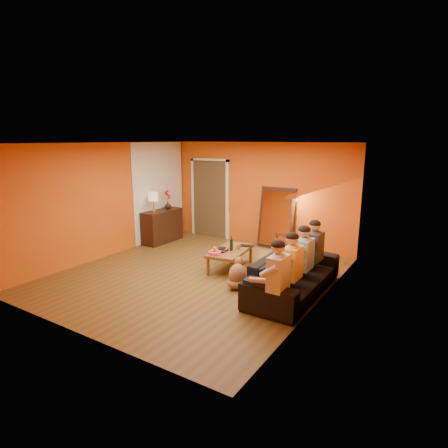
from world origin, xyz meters
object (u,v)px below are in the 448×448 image
Objects in this scene: mirror_frame at (277,218)px; coffee_table at (230,259)px; sideboard at (162,226)px; wine_bottle at (231,243)px; table_lamp at (153,202)px; sofa at (294,274)px; dog at (238,273)px; laptop at (246,246)px; vase at (168,205)px; person_far_left at (278,279)px; person_mid_right at (304,260)px; tumbler at (238,247)px; floor_lamp at (296,225)px; person_mid_left at (292,269)px; person_far_right at (314,252)px.

mirror_frame is 1.25× the size of coffee_table.
wine_bottle is at bearing -18.73° from sideboard.
table_lamp reaches higher than sofa.
table_lamp is at bearing -153.68° from mirror_frame.
dog is at bearing -26.98° from sideboard.
sofa is 1.64m from wine_bottle.
vase is at bearing 143.53° from laptop.
coffee_table is 3.94× the size of wine_bottle.
mirror_frame is 2.61× the size of dog.
table_lamp is at bearing 154.91° from person_far_left.
coffee_table is 1.00× the size of person_mid_right.
person_mid_right is 11.82× the size of tumbler.
person_far_left is (1.58, -3.43, -0.15)m from mirror_frame.
floor_lamp reaches higher than person_far_left.
person_mid_right is at bearing 90.00° from person_far_left.
table_lamp is 2.90m from laptop.
person_mid_left is at bearing -18.90° from table_lamp.
table_lamp is 1.49× the size of laptop.
coffee_table is 0.31m from tumbler.
floor_lamp reaches higher than sofa.
dog is 0.48× the size of person_mid_left.
person_far_left is 6.49× the size of vase.
wine_bottle reaches higher than tumbler.
person_mid_left reaches higher than vase.
person_mid_right is at bearing -12.21° from table_lamp.
coffee_table is (-0.16, -1.94, -0.55)m from mirror_frame.
mirror_frame is 1.29× the size of sideboard.
dog is 1.25m from laptop.
table_lamp is at bearing 135.70° from dog.
table_lamp is 2.83m from coffee_table.
dog is at bearing -60.64° from tumbler.
person_far_right reaches higher than sofa.
person_far_right is at bearing -28.20° from laptop.
floor_lamp is at bearing 66.19° from tumbler.
wine_bottle is (-1.69, 1.44, -0.03)m from person_far_left.
sofa is 23.07× the size of tumbler.
person_mid_left is 1.00× the size of person_far_right.
sideboard is at bearing 90.00° from table_lamp.
person_far_right reaches higher than sideboard.
vase is (-2.68, 1.16, 0.37)m from wine_bottle.
coffee_table is 2.95m from vase.
person_mid_right is 6.49× the size of vase.
person_mid_right is (0.00, 1.10, 0.00)m from person_far_left.
wine_bottle reaches higher than laptop.
mirror_frame reaches higher than person_far_right.
person_far_left is 2.29m from tumbler.
wine_bottle is 0.21m from tumbler.
sideboard is 2.83m from wine_bottle.
person_mid_right is at bearing -11.28° from wine_bottle.
floor_lamp is 7.66× the size of vase.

